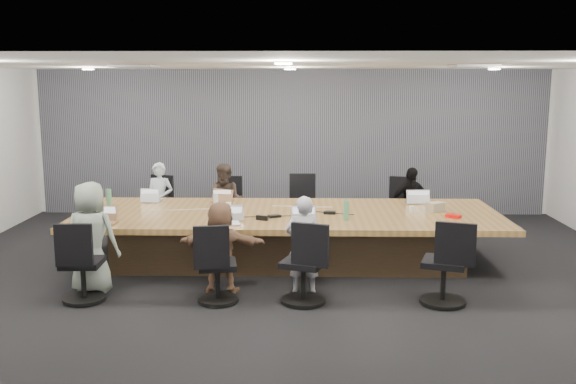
{
  "coord_description": "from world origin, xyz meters",
  "views": [
    {
      "loc": [
        0.19,
        -8.46,
        2.61
      ],
      "look_at": [
        0.0,
        0.4,
        1.05
      ],
      "focal_mm": 40.0,
      "sensor_mm": 36.0,
      "label": 1
    }
  ],
  "objects_px": {
    "laptop_1": "(222,201)",
    "canvas_bag": "(436,207)",
    "chair_7": "(444,269)",
    "laptop_0": "(152,200)",
    "stapler": "(262,218)",
    "chair_5": "(218,271)",
    "conference_table": "(288,235)",
    "laptop_5": "(226,224)",
    "person_4": "(91,237)",
    "chair_0": "(165,211)",
    "bottle_clear": "(216,202)",
    "bottle_green_left": "(109,198)",
    "chair_4": "(83,269)",
    "bottle_green_right": "(346,210)",
    "chair_1": "(229,213)",
    "chair_3": "(406,213)",
    "person_6": "(303,245)",
    "person_1": "(226,202)",
    "person_3": "(410,204)",
    "laptop_3": "(416,202)",
    "chair_6": "(303,269)",
    "snack_packet": "(453,216)",
    "laptop_6": "(303,224)",
    "laptop_4": "(104,223)",
    "mug_brown": "(96,213)",
    "person_5": "(221,247)",
    "person_0": "(160,201)"
  },
  "relations": [
    {
      "from": "laptop_1",
      "to": "canvas_bag",
      "type": "bearing_deg",
      "value": 179.5
    },
    {
      "from": "chair_7",
      "to": "laptop_0",
      "type": "height_order",
      "value": "chair_7"
    },
    {
      "from": "stapler",
      "to": "chair_7",
      "type": "bearing_deg",
      "value": -4.91
    },
    {
      "from": "chair_5",
      "to": "stapler",
      "type": "relative_size",
      "value": 4.51
    },
    {
      "from": "conference_table",
      "to": "laptop_5",
      "type": "height_order",
      "value": "laptop_5"
    },
    {
      "from": "laptop_0",
      "to": "person_4",
      "type": "relative_size",
      "value": 0.21
    },
    {
      "from": "chair_0",
      "to": "bottle_clear",
      "type": "bearing_deg",
      "value": 143.89
    },
    {
      "from": "person_4",
      "to": "bottle_green_left",
      "type": "xyz_separation_m",
      "value": [
        -0.25,
        1.61,
        0.19
      ]
    },
    {
      "from": "bottle_green_left",
      "to": "chair_4",
      "type": "bearing_deg",
      "value": -82.71
    },
    {
      "from": "bottle_green_right",
      "to": "chair_1",
      "type": "bearing_deg",
      "value": 129.96
    },
    {
      "from": "chair_3",
      "to": "bottle_clear",
      "type": "bearing_deg",
      "value": 45.6
    },
    {
      "from": "bottle_green_left",
      "to": "person_6",
      "type": "bearing_deg",
      "value": -29.38
    },
    {
      "from": "person_1",
      "to": "person_4",
      "type": "relative_size",
      "value": 0.91
    },
    {
      "from": "person_3",
      "to": "laptop_3",
      "type": "bearing_deg",
      "value": -104.56
    },
    {
      "from": "chair_6",
      "to": "laptop_3",
      "type": "distance_m",
      "value": 3.07
    },
    {
      "from": "bottle_clear",
      "to": "stapler",
      "type": "height_order",
      "value": "bottle_clear"
    },
    {
      "from": "snack_packet",
      "to": "laptop_6",
      "type": "bearing_deg",
      "value": -166.77
    },
    {
      "from": "conference_table",
      "to": "chair_1",
      "type": "relative_size",
      "value": 8.02
    },
    {
      "from": "laptop_4",
      "to": "snack_packet",
      "type": "relative_size",
      "value": 1.57
    },
    {
      "from": "person_4",
      "to": "laptop_4",
      "type": "height_order",
      "value": "person_4"
    },
    {
      "from": "mug_brown",
      "to": "chair_1",
      "type": "bearing_deg",
      "value": 52.1
    },
    {
      "from": "conference_table",
      "to": "laptop_3",
      "type": "bearing_deg",
      "value": 22.16
    },
    {
      "from": "laptop_3",
      "to": "stapler",
      "type": "bearing_deg",
      "value": 28.37
    },
    {
      "from": "canvas_bag",
      "to": "person_5",
      "type": "bearing_deg",
      "value": -153.63
    },
    {
      "from": "person_1",
      "to": "person_3",
      "type": "relative_size",
      "value": 1.04
    },
    {
      "from": "conference_table",
      "to": "laptop_4",
      "type": "bearing_deg",
      "value": -161.56
    },
    {
      "from": "person_1",
      "to": "person_4",
      "type": "bearing_deg",
      "value": -110.3
    },
    {
      "from": "chair_6",
      "to": "canvas_bag",
      "type": "height_order",
      "value": "canvas_bag"
    },
    {
      "from": "person_6",
      "to": "laptop_6",
      "type": "bearing_deg",
      "value": -89.74
    },
    {
      "from": "laptop_3",
      "to": "chair_0",
      "type": "bearing_deg",
      "value": -14.02
    },
    {
      "from": "chair_5",
      "to": "laptop_5",
      "type": "bearing_deg",
      "value": 80.84
    },
    {
      "from": "chair_1",
      "to": "chair_5",
      "type": "height_order",
      "value": "chair_5"
    },
    {
      "from": "chair_1",
      "to": "snack_packet",
      "type": "relative_size",
      "value": 3.94
    },
    {
      "from": "chair_0",
      "to": "person_3",
      "type": "relative_size",
      "value": 0.64
    },
    {
      "from": "conference_table",
      "to": "person_3",
      "type": "bearing_deg",
      "value": 34.5
    },
    {
      "from": "laptop_5",
      "to": "laptop_6",
      "type": "xyz_separation_m",
      "value": [
        1.01,
        0.0,
        0.0
      ]
    },
    {
      "from": "laptop_0",
      "to": "laptop_4",
      "type": "xyz_separation_m",
      "value": [
        -0.26,
        -1.6,
        0.0
      ]
    },
    {
      "from": "chair_3",
      "to": "laptop_0",
      "type": "xyz_separation_m",
      "value": [
        -4.11,
        -0.9,
        0.38
      ]
    },
    {
      "from": "chair_7",
      "to": "canvas_bag",
      "type": "height_order",
      "value": "canvas_bag"
    },
    {
      "from": "laptop_0",
      "to": "stapler",
      "type": "bearing_deg",
      "value": 145.93
    },
    {
      "from": "chair_1",
      "to": "mug_brown",
      "type": "xyz_separation_m",
      "value": [
        -1.6,
        -2.06,
        0.42
      ]
    },
    {
      "from": "person_1",
      "to": "bottle_clear",
      "type": "height_order",
      "value": "person_1"
    },
    {
      "from": "laptop_0",
      "to": "person_0",
      "type": "bearing_deg",
      "value": -87.6
    },
    {
      "from": "chair_4",
      "to": "chair_6",
      "type": "relative_size",
      "value": 0.97
    },
    {
      "from": "bottle_clear",
      "to": "snack_packet",
      "type": "xyz_separation_m",
      "value": [
        3.33,
        -0.41,
        -0.1
      ]
    },
    {
      "from": "person_6",
      "to": "stapler",
      "type": "relative_size",
      "value": 7.29
    },
    {
      "from": "person_4",
      "to": "bottle_green_right",
      "type": "distance_m",
      "value": 3.31
    },
    {
      "from": "chair_1",
      "to": "person_6",
      "type": "distance_m",
      "value": 3.31
    },
    {
      "from": "chair_3",
      "to": "person_0",
      "type": "distance_m",
      "value": 4.13
    },
    {
      "from": "person_0",
      "to": "laptop_6",
      "type": "relative_size",
      "value": 3.88
    }
  ]
}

